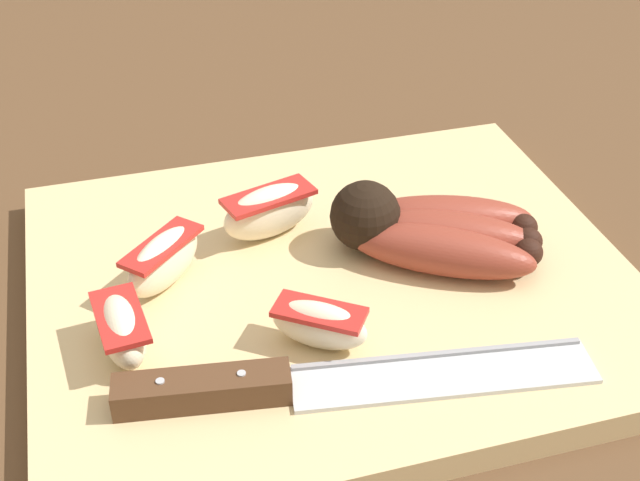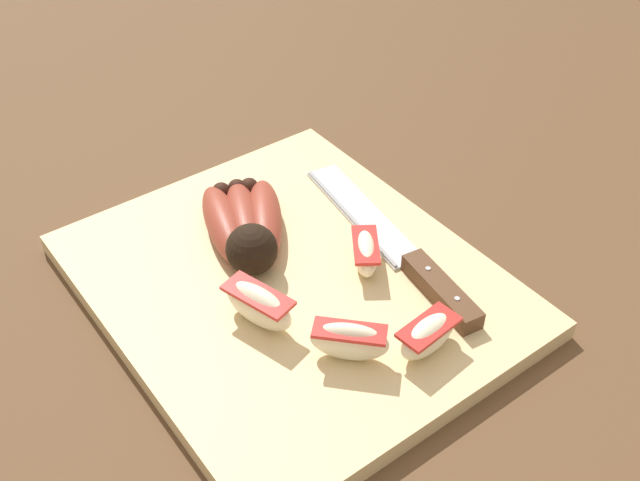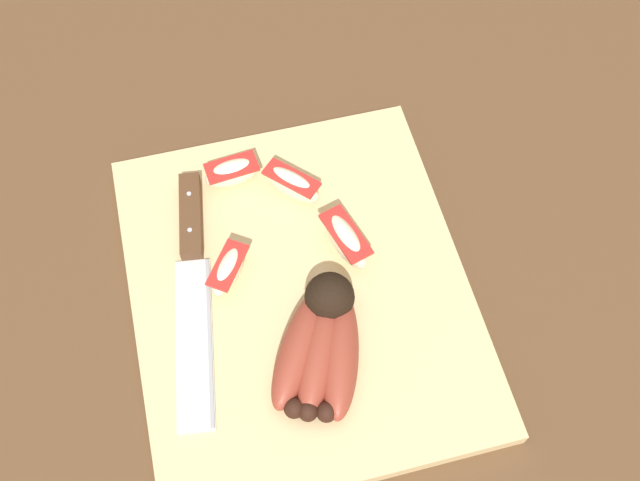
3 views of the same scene
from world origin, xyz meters
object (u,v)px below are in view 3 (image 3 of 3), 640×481
apple_wedge_far (233,172)px  apple_wedge_near (345,240)px  apple_wedge_middle (292,184)px  apple_wedge_extra (229,269)px  banana_bunch (321,342)px  chefs_knife (192,257)px

apple_wedge_far → apple_wedge_near: bearing=40.6°
apple_wedge_middle → apple_wedge_near: bearing=25.4°
apple_wedge_middle → apple_wedge_extra: bearing=-45.9°
apple_wedge_near → apple_wedge_far: bearing=-139.4°
apple_wedge_middle → apple_wedge_far: size_ratio=1.00×
banana_bunch → apple_wedge_extra: 0.12m
chefs_knife → apple_wedge_far: apple_wedge_far is taller
chefs_knife → apple_wedge_far: 0.11m
chefs_knife → apple_wedge_middle: (-0.05, 0.12, 0.01)m
apple_wedge_far → banana_bunch: bearing=12.0°
banana_bunch → apple_wedge_far: (-0.21, -0.05, -0.00)m
apple_wedge_extra → apple_wedge_near: bearing=91.0°
apple_wedge_extra → banana_bunch: bearing=35.7°
apple_wedge_middle → apple_wedge_extra: size_ratio=1.02×
banana_bunch → apple_wedge_extra: size_ratio=2.37×
apple_wedge_middle → apple_wedge_extra: apple_wedge_middle is taller
chefs_knife → apple_wedge_near: 0.16m
banana_bunch → apple_wedge_middle: bearing=175.9°
chefs_knife → apple_wedge_extra: bearing=50.1°
apple_wedge_middle → apple_wedge_far: bearing=-119.1°
apple_wedge_middle → apple_wedge_far: 0.07m
apple_wedge_far → chefs_knife: bearing=-34.7°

